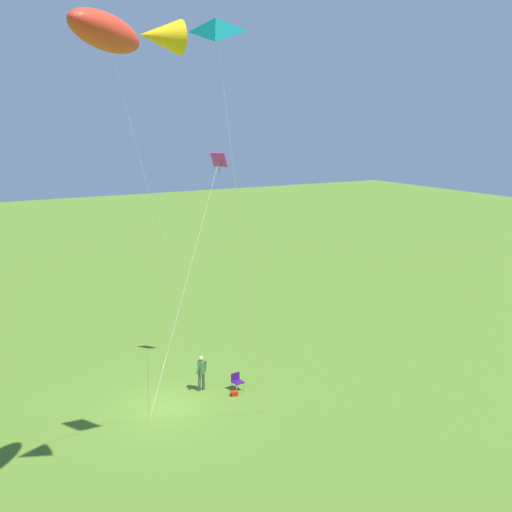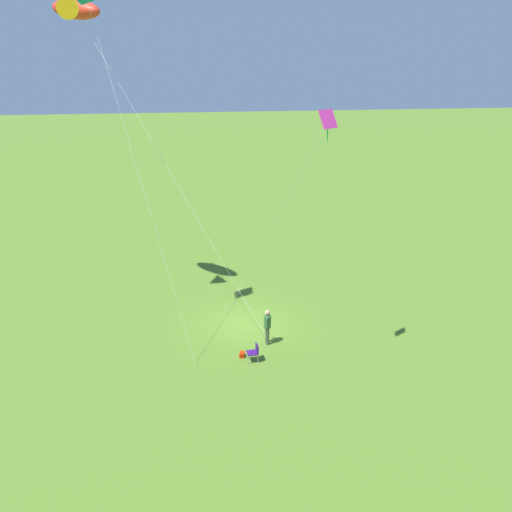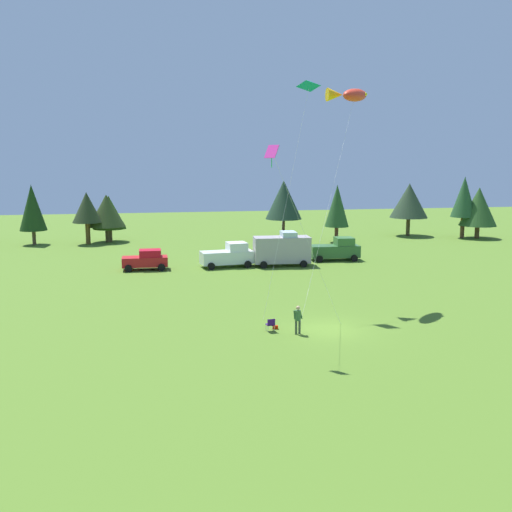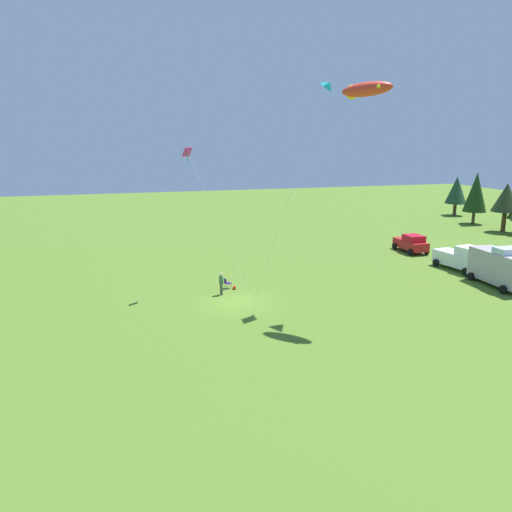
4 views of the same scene
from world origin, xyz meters
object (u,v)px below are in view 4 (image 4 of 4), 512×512
Objects in this scene: person_kite_flyer at (221,282)px; backpack_on_grass at (234,288)px; kite_diamond_rainbow at (190,159)px; truck_white_pickup at (461,258)px; kite_large_fish at (364,90)px; folding_chair at (227,282)px; kite_delta_teal at (330,86)px; car_red_sedan at (411,243)px; van_motorhome_grey at (501,266)px.

person_kite_flyer is 1.93m from backpack_on_grass.
person_kite_flyer is at bearing 45.33° from kite_diamond_rainbow.
truck_white_pickup is at bearing 90.01° from backpack_on_grass.
kite_large_fish is (6.89, 7.07, 14.74)m from backpack_on_grass.
folding_chair is 17.80m from kite_large_fish.
person_kite_flyer is 0.11× the size of kite_delta_teal.
truck_white_pickup is (7.83, 0.12, 0.15)m from car_red_sedan.
truck_white_pickup reaches higher than backpack_on_grass.
van_motorhome_grey reaches higher than person_kite_flyer.
kite_delta_teal is at bearing -84.07° from truck_white_pickup.
truck_white_pickup is 21.25m from kite_delta_teal.
backpack_on_grass is 17.73m from kite_large_fish.
kite_large_fish is at bearing -71.85° from truck_white_pickup.
backpack_on_grass is at bearing -134.26° from kite_large_fish.
folding_chair reaches higher than backpack_on_grass.
person_kite_flyer is 0.11× the size of kite_large_fish.
kite_delta_teal is (3.64, 6.11, 15.25)m from backpack_on_grass.
kite_delta_teal is (4.38, 9.26, 5.06)m from kite_diamond_rainbow.
folding_chair is (-1.50, 0.78, -0.53)m from person_kite_flyer.
kite_diamond_rainbow is at bearing -101.10° from van_motorhome_grey.
backpack_on_grass is at bearing -69.84° from car_red_sedan.
backpack_on_grass is 0.03× the size of kite_diamond_rainbow.
kite_diamond_rainbow is 11.43m from kite_delta_teal.
kite_delta_teal is at bearing 59.19° from backpack_on_grass.
kite_large_fish reaches higher than backpack_on_grass.
kite_delta_teal is at bearing -93.26° from van_motorhome_grey.
folding_chair is 2.56× the size of backpack_on_grass.
kite_diamond_rainbow reaches higher than truck_white_pickup.
person_kite_flyer reaches higher than folding_chair.
person_kite_flyer is 5.44× the size of backpack_on_grass.
backpack_on_grass is 21.77m from van_motorhome_grey.
kite_large_fish is at bearing 53.28° from kite_diamond_rainbow.
folding_chair is 0.16× the size of truck_white_pickup.
kite_diamond_rainbow is 0.70× the size of kite_delta_teal.
car_red_sedan is (-7.43, 21.84, 0.46)m from folding_chair.
person_kite_flyer reaches higher than backpack_on_grass.
van_motorhome_grey is at bearing 76.15° from backpack_on_grass.
backpack_on_grass is 0.06× the size of van_motorhome_grey.
backpack_on_grass is 0.06× the size of truck_white_pickup.
kite_delta_teal is (2.55, 7.41, 14.34)m from person_kite_flyer.
car_red_sedan is 0.27× the size of kite_large_fish.
car_red_sedan reaches higher than person_kite_flyer.
car_red_sedan is at bearing 135.92° from kite_large_fish.
car_red_sedan is at bearing 106.17° from kite_diamond_rainbow.
van_motorhome_grey is 0.35× the size of kite_delta_teal.
van_motorhome_grey is (13.03, -0.23, 0.69)m from car_red_sedan.
person_kite_flyer is at bearing -124.69° from kite_large_fish.
folding_chair is at bearing -127.73° from backpack_on_grass.
car_red_sedan is at bearing -178.37° from van_motorhome_grey.
kite_delta_teal reaches higher than kite_large_fish.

